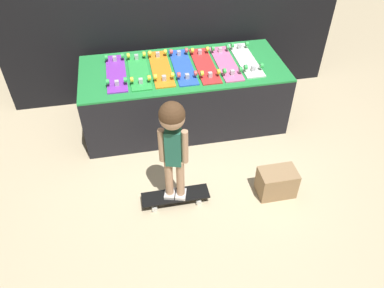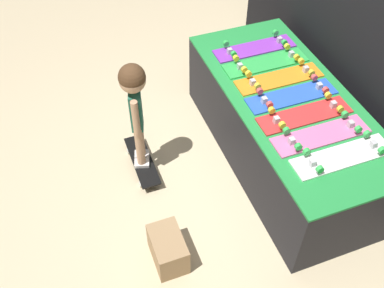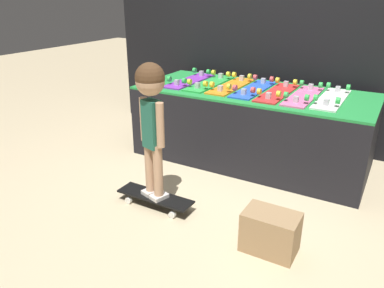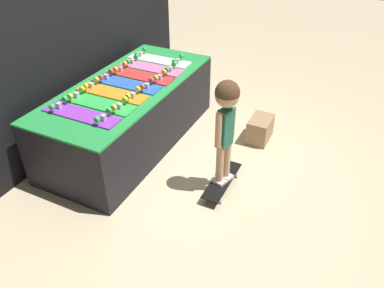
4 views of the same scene
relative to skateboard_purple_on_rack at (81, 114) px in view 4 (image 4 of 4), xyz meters
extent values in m
plane|color=beige|center=(0.70, -0.61, -0.71)|extent=(16.00, 16.00, 0.00)
cube|color=black|center=(0.70, 0.62, 0.63)|extent=(3.94, 0.10, 2.68)
cube|color=black|center=(0.70, -0.02, -0.37)|extent=(2.17, 0.95, 0.68)
cube|color=#23893D|center=(0.70, -0.02, -0.03)|extent=(2.17, 0.95, 0.02)
cube|color=purple|center=(0.00, 0.00, -0.01)|extent=(0.20, 0.75, 0.01)
cube|color=#B7B7BC|center=(0.00, 0.25, 0.02)|extent=(0.04, 0.04, 0.05)
cylinder|color=green|center=(0.09, 0.25, 0.05)|extent=(0.03, 0.05, 0.05)
cylinder|color=green|center=(-0.09, 0.25, 0.05)|extent=(0.03, 0.05, 0.05)
cube|color=#B7B7BC|center=(0.00, -0.25, 0.02)|extent=(0.04, 0.04, 0.05)
cylinder|color=green|center=(0.09, -0.25, 0.05)|extent=(0.03, 0.05, 0.05)
cylinder|color=green|center=(-0.09, -0.25, 0.05)|extent=(0.03, 0.05, 0.05)
cube|color=green|center=(0.23, -0.01, -0.01)|extent=(0.20, 0.75, 0.01)
cube|color=#B7B7BC|center=(0.23, 0.24, 0.02)|extent=(0.04, 0.04, 0.05)
cylinder|color=yellow|center=(0.32, 0.24, 0.05)|extent=(0.03, 0.05, 0.05)
cylinder|color=yellow|center=(0.15, 0.24, 0.05)|extent=(0.03, 0.05, 0.05)
cube|color=#B7B7BC|center=(0.23, -0.26, 0.02)|extent=(0.04, 0.04, 0.05)
cylinder|color=yellow|center=(0.32, -0.26, 0.05)|extent=(0.03, 0.05, 0.05)
cylinder|color=yellow|center=(0.15, -0.26, 0.05)|extent=(0.03, 0.05, 0.05)
cube|color=orange|center=(0.47, 0.00, -0.01)|extent=(0.20, 0.75, 0.01)
cube|color=#B7B7BC|center=(0.47, 0.25, 0.02)|extent=(0.04, 0.04, 0.05)
cylinder|color=yellow|center=(0.55, 0.25, 0.05)|extent=(0.03, 0.05, 0.05)
cylinder|color=yellow|center=(0.38, 0.25, 0.05)|extent=(0.03, 0.05, 0.05)
cube|color=#B7B7BC|center=(0.47, -0.25, 0.02)|extent=(0.04, 0.04, 0.05)
cylinder|color=yellow|center=(0.55, -0.25, 0.05)|extent=(0.03, 0.05, 0.05)
cylinder|color=yellow|center=(0.38, -0.25, 0.05)|extent=(0.03, 0.05, 0.05)
cube|color=blue|center=(0.70, -0.01, -0.01)|extent=(0.20, 0.75, 0.01)
cube|color=#B7B7BC|center=(0.70, 0.24, 0.02)|extent=(0.04, 0.04, 0.05)
cylinder|color=#D84C4C|center=(0.78, 0.24, 0.05)|extent=(0.03, 0.05, 0.05)
cylinder|color=#D84C4C|center=(0.61, 0.24, 0.05)|extent=(0.03, 0.05, 0.05)
cube|color=#B7B7BC|center=(0.70, -0.26, 0.02)|extent=(0.04, 0.04, 0.05)
cylinder|color=#D84C4C|center=(0.78, -0.26, 0.05)|extent=(0.03, 0.05, 0.05)
cylinder|color=#D84C4C|center=(0.61, -0.26, 0.05)|extent=(0.03, 0.05, 0.05)
cube|color=red|center=(0.93, -0.03, -0.01)|extent=(0.20, 0.75, 0.01)
cube|color=#B7B7BC|center=(0.93, 0.22, 0.02)|extent=(0.04, 0.04, 0.05)
cylinder|color=yellow|center=(1.02, 0.22, 0.05)|extent=(0.03, 0.05, 0.05)
cylinder|color=yellow|center=(0.85, 0.22, 0.05)|extent=(0.03, 0.05, 0.05)
cube|color=#B7B7BC|center=(0.93, -0.27, 0.02)|extent=(0.04, 0.04, 0.05)
cylinder|color=yellow|center=(1.02, -0.27, 0.05)|extent=(0.03, 0.05, 0.05)
cylinder|color=yellow|center=(0.85, -0.27, 0.05)|extent=(0.03, 0.05, 0.05)
cube|color=pink|center=(1.16, -0.03, -0.01)|extent=(0.20, 0.75, 0.01)
cube|color=#B7B7BC|center=(1.16, 0.22, 0.02)|extent=(0.04, 0.04, 0.05)
cylinder|color=green|center=(1.25, 0.22, 0.05)|extent=(0.03, 0.05, 0.05)
cylinder|color=green|center=(1.08, 0.22, 0.05)|extent=(0.03, 0.05, 0.05)
cube|color=#B7B7BC|center=(1.16, -0.27, 0.02)|extent=(0.04, 0.04, 0.05)
cylinder|color=green|center=(1.25, -0.27, 0.05)|extent=(0.03, 0.05, 0.05)
cylinder|color=green|center=(1.08, -0.27, 0.05)|extent=(0.03, 0.05, 0.05)
cube|color=white|center=(1.40, 0.01, -0.01)|extent=(0.20, 0.75, 0.01)
cube|color=#B7B7BC|center=(1.40, 0.25, 0.02)|extent=(0.04, 0.04, 0.05)
cylinder|color=green|center=(1.48, 0.25, 0.05)|extent=(0.03, 0.05, 0.05)
cylinder|color=green|center=(1.31, 0.25, 0.05)|extent=(0.03, 0.05, 0.05)
cube|color=#B7B7BC|center=(1.40, -0.24, 0.02)|extent=(0.04, 0.04, 0.05)
cylinder|color=green|center=(1.48, -0.24, 0.05)|extent=(0.03, 0.05, 0.05)
cylinder|color=green|center=(1.31, -0.24, 0.05)|extent=(0.03, 0.05, 0.05)
cube|color=black|center=(0.40, -1.22, -0.63)|extent=(0.62, 0.17, 0.01)
cube|color=#B7B7BC|center=(0.61, -1.22, -0.66)|extent=(0.04, 0.04, 0.05)
cylinder|color=white|center=(0.61, -1.15, -0.69)|extent=(0.05, 0.03, 0.05)
cylinder|color=white|center=(0.61, -1.30, -0.69)|extent=(0.05, 0.03, 0.05)
cube|color=#B7B7BC|center=(0.20, -1.22, -0.66)|extent=(0.04, 0.04, 0.05)
cylinder|color=white|center=(0.20, -1.15, -0.69)|extent=(0.05, 0.03, 0.05)
cylinder|color=white|center=(0.20, -1.30, -0.69)|extent=(0.05, 0.03, 0.05)
cube|color=silver|center=(0.45, -1.24, -0.61)|extent=(0.12, 0.15, 0.03)
cylinder|color=tan|center=(0.45, -1.24, -0.39)|extent=(0.07, 0.07, 0.41)
cube|color=silver|center=(0.35, -1.21, -0.61)|extent=(0.12, 0.15, 0.03)
cylinder|color=tan|center=(0.35, -1.21, -0.39)|extent=(0.07, 0.07, 0.41)
cube|color=#236651|center=(0.40, -1.22, -0.04)|extent=(0.15, 0.13, 0.35)
cylinder|color=tan|center=(0.49, -1.25, -0.02)|extent=(0.06, 0.06, 0.32)
cylinder|color=tan|center=(0.31, -1.20, -0.02)|extent=(0.06, 0.06, 0.32)
sphere|color=tan|center=(0.40, -1.22, 0.27)|extent=(0.20, 0.20, 0.20)
sphere|color=#4C331E|center=(0.40, -1.22, 0.30)|extent=(0.21, 0.21, 0.21)
cube|color=#A37F56|center=(1.35, -1.29, -0.58)|extent=(0.34, 0.23, 0.27)
camera|label=1|loc=(0.11, -3.47, 1.99)|focal=35.00mm
camera|label=2|loc=(2.99, -1.72, 2.35)|focal=42.00mm
camera|label=3|loc=(1.91, -3.26, 0.84)|focal=35.00mm
camera|label=4|loc=(-2.17, -2.15, 1.68)|focal=35.00mm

